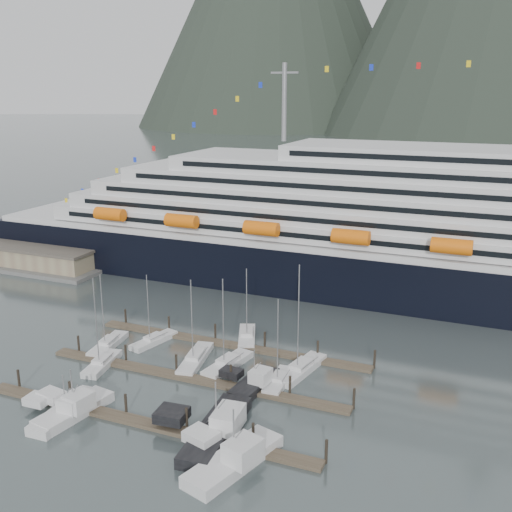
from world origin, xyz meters
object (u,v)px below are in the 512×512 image
(sailboat_d, at_px, (195,359))
(trawler_c, at_px, (215,428))
(sailboat_a, at_px, (102,364))
(sailboat_b, at_px, (108,345))
(sailboat_c, at_px, (228,365))
(sailboat_g, at_px, (301,369))
(trawler_a, at_px, (65,410))
(trawler_d, at_px, (233,458))
(cruise_ship, at_px, (474,242))
(warehouse, at_px, (27,253))
(sailboat_e, at_px, (154,341))
(sailboat_h, at_px, (279,381))
(trawler_b, at_px, (73,409))
(trawler_e, at_px, (254,382))
(sailboat_f, at_px, (247,337))

(sailboat_d, height_order, trawler_c, sailboat_d)
(sailboat_a, xyz_separation_m, sailboat_b, (-3.46, 6.23, -0.02))
(sailboat_a, height_order, sailboat_c, sailboat_a)
(sailboat_a, xyz_separation_m, sailboat_g, (28.77, 9.93, 0.02))
(sailboat_b, bearing_deg, sailboat_d, -95.78)
(trawler_a, bearing_deg, trawler_d, -95.35)
(cruise_ship, bearing_deg, trawler_d, -106.75)
(warehouse, xyz_separation_m, trawler_c, (76.82, -50.72, -1.26))
(sailboat_c, height_order, sailboat_g, sailboat_g)
(trawler_c, bearing_deg, sailboat_e, 41.20)
(cruise_ship, distance_m, sailboat_h, 54.46)
(warehouse, bearing_deg, trawler_b, -42.91)
(sailboat_b, bearing_deg, cruise_ship, -56.57)
(sailboat_h, distance_m, trawler_b, 28.48)
(cruise_ship, bearing_deg, sailboat_b, -138.42)
(sailboat_e, distance_m, trawler_e, 22.89)
(sailboat_d, xyz_separation_m, sailboat_h, (14.57, -1.69, -0.00))
(cruise_ship, height_order, trawler_c, cruise_ship)
(sailboat_f, distance_m, trawler_c, 29.48)
(cruise_ship, height_order, sailboat_a, cruise_ship)
(sailboat_d, distance_m, sailboat_g, 16.59)
(warehouse, xyz_separation_m, trawler_e, (76.43, -37.65, -1.40))
(cruise_ship, distance_m, sailboat_g, 49.56)
(sailboat_b, relative_size, sailboat_e, 1.06)
(sailboat_c, xyz_separation_m, trawler_b, (-12.67, -20.33, 0.47))
(sailboat_f, bearing_deg, trawler_e, -175.34)
(trawler_c, distance_m, trawler_e, 13.07)
(warehouse, xyz_separation_m, sailboat_f, (68.73, -22.37, -1.82))
(trawler_c, bearing_deg, sailboat_g, -17.12)
(sailboat_c, relative_size, trawler_e, 1.47)
(sailboat_e, height_order, sailboat_g, sailboat_g)
(trawler_b, distance_m, trawler_c, 19.43)
(warehouse, distance_m, trawler_e, 85.21)
(sailboat_a, xyz_separation_m, trawler_e, (24.06, 2.76, 0.41))
(cruise_ship, xyz_separation_m, sailboat_c, (-31.75, -46.16, -11.60))
(sailboat_f, bearing_deg, trawler_b, 138.28)
(warehouse, height_order, trawler_a, trawler_a)
(warehouse, bearing_deg, trawler_e, -26.23)
(sailboat_d, bearing_deg, sailboat_a, 108.15)
(trawler_c, bearing_deg, sailboat_h, -14.48)
(sailboat_a, distance_m, sailboat_c, 19.30)
(sailboat_g, relative_size, trawler_a, 1.50)
(sailboat_d, relative_size, sailboat_h, 1.05)
(trawler_a, bearing_deg, trawler_e, -52.38)
(sailboat_f, bearing_deg, warehouse, 49.88)
(warehouse, relative_size, sailboat_h, 3.37)
(sailboat_a, bearing_deg, sailboat_b, 19.00)
(warehouse, xyz_separation_m, sailboat_e, (54.94, -29.79, -1.84))
(trawler_d, bearing_deg, warehouse, 72.05)
(sailboat_e, relative_size, trawler_b, 1.09)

